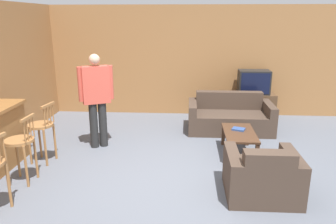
% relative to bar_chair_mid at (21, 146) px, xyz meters
% --- Properties ---
extents(ground_plane, '(24.00, 24.00, 0.00)m').
position_rel_bar_chair_mid_xyz_m(ground_plane, '(2.15, -0.01, -0.56)').
color(ground_plane, '#565B66').
extents(wall_back, '(9.40, 0.08, 2.60)m').
position_rel_bar_chair_mid_xyz_m(wall_back, '(2.15, 3.71, 0.74)').
color(wall_back, '#9E6B3D').
rests_on(wall_back, ground_plane).
extents(wall_left, '(0.08, 8.72, 2.60)m').
position_rel_bar_chair_mid_xyz_m(wall_left, '(-0.97, 1.35, 0.74)').
color(wall_left, '#9E6B3D').
rests_on(wall_left, ground_plane).
extents(bar_chair_mid, '(0.42, 0.42, 1.00)m').
position_rel_bar_chair_mid_xyz_m(bar_chair_mid, '(0.00, 0.00, 0.00)').
color(bar_chair_mid, '#996638').
rests_on(bar_chair_mid, ground_plane).
extents(bar_chair_far, '(0.46, 0.46, 1.00)m').
position_rel_bar_chair_mid_xyz_m(bar_chair_far, '(-0.00, 0.70, 0.00)').
color(bar_chair_far, '#996638').
rests_on(bar_chair_far, ground_plane).
extents(couch_far, '(1.74, 0.90, 0.77)m').
position_rel_bar_chair_mid_xyz_m(couch_far, '(3.26, 2.48, -0.28)').
color(couch_far, '#423328').
rests_on(couch_far, ground_plane).
extents(armchair_near, '(0.94, 0.86, 0.76)m').
position_rel_bar_chair_mid_xyz_m(armchair_near, '(3.37, -0.19, -0.28)').
color(armchair_near, '#423328').
rests_on(armchair_near, ground_plane).
extents(coffee_table, '(0.53, 0.98, 0.42)m').
position_rel_bar_chair_mid_xyz_m(coffee_table, '(3.26, 1.19, -0.21)').
color(coffee_table, '#472D1E').
rests_on(coffee_table, ground_plane).
extents(tv_unit, '(1.02, 0.48, 0.61)m').
position_rel_bar_chair_mid_xyz_m(tv_unit, '(3.88, 3.36, -0.26)').
color(tv_unit, '#513823').
rests_on(tv_unit, ground_plane).
extents(tv, '(0.71, 0.41, 0.54)m').
position_rel_bar_chair_mid_xyz_m(tv, '(3.88, 3.35, 0.32)').
color(tv, black).
rests_on(tv, tv_unit).
extents(book_on_table, '(0.25, 0.23, 0.03)m').
position_rel_bar_chair_mid_xyz_m(book_on_table, '(3.26, 1.29, -0.13)').
color(book_on_table, navy).
rests_on(book_on_table, coffee_table).
extents(person_by_window, '(0.57, 0.38, 1.71)m').
position_rel_bar_chair_mid_xyz_m(person_by_window, '(0.73, 1.41, 0.40)').
color(person_by_window, black).
rests_on(person_by_window, ground_plane).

